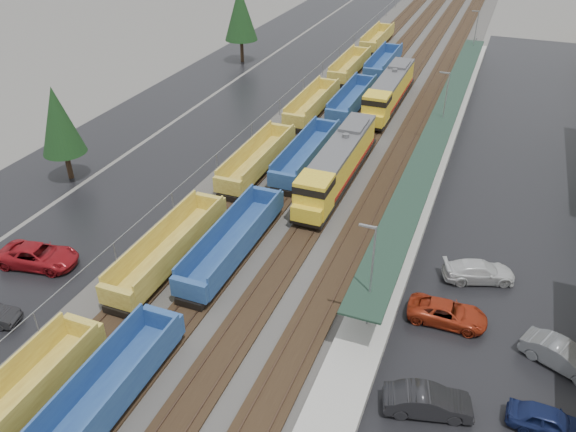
{
  "coord_description": "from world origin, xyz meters",
  "views": [
    {
      "loc": [
        14.57,
        -6.45,
        25.21
      ],
      "look_at": [
        0.93,
        28.18,
        2.0
      ],
      "focal_mm": 35.0,
      "sensor_mm": 36.0,
      "label": 1
    }
  ],
  "objects_px": {
    "locomotive_lead": "(337,165)",
    "well_string_blue": "(275,193)",
    "parked_car_east_a": "(428,402)",
    "parked_car_east_b": "(447,313)",
    "parked_car_east_c": "(479,271)",
    "locomotive_trail": "(389,92)",
    "well_string_yellow": "(258,160)",
    "parked_car_west_c": "(38,256)",
    "parked_car_east_d": "(549,421)",
    "parked_car_east_e": "(563,357)"
  },
  "relations": [
    {
      "from": "parked_car_west_c",
      "to": "parked_car_east_b",
      "type": "relative_size",
      "value": 1.15
    },
    {
      "from": "locomotive_trail",
      "to": "parked_car_east_a",
      "type": "xyz_separation_m",
      "value": [
        12.14,
        -43.46,
        -1.43
      ]
    },
    {
      "from": "well_string_blue",
      "to": "parked_car_east_a",
      "type": "relative_size",
      "value": 19.87
    },
    {
      "from": "locomotive_lead",
      "to": "parked_car_east_c",
      "type": "relative_size",
      "value": 3.6
    },
    {
      "from": "parked_car_east_a",
      "to": "parked_car_east_b",
      "type": "distance_m",
      "value": 7.65
    },
    {
      "from": "locomotive_lead",
      "to": "well_string_yellow",
      "type": "relative_size",
      "value": 0.17
    },
    {
      "from": "well_string_blue",
      "to": "parked_car_east_b",
      "type": "distance_m",
      "value": 18.82
    },
    {
      "from": "parked_car_west_c",
      "to": "parked_car_east_b",
      "type": "height_order",
      "value": "parked_car_west_c"
    },
    {
      "from": "locomotive_lead",
      "to": "parked_car_east_e",
      "type": "xyz_separation_m",
      "value": [
        18.95,
        -16.26,
        -1.44
      ]
    },
    {
      "from": "parked_car_east_a",
      "to": "parked_car_east_e",
      "type": "relative_size",
      "value": 1.01
    },
    {
      "from": "parked_car_east_c",
      "to": "parked_car_west_c",
      "type": "bearing_deg",
      "value": 88.21
    },
    {
      "from": "parked_car_east_a",
      "to": "parked_car_east_b",
      "type": "height_order",
      "value": "parked_car_east_a"
    },
    {
      "from": "locomotive_lead",
      "to": "well_string_blue",
      "type": "bearing_deg",
      "value": -128.2
    },
    {
      "from": "parked_car_east_d",
      "to": "locomotive_lead",
      "type": "bearing_deg",
      "value": 41.56
    },
    {
      "from": "well_string_yellow",
      "to": "well_string_blue",
      "type": "relative_size",
      "value": 1.15
    },
    {
      "from": "parked_car_east_a",
      "to": "parked_car_east_d",
      "type": "bearing_deg",
      "value": -94.46
    },
    {
      "from": "locomotive_lead",
      "to": "well_string_yellow",
      "type": "height_order",
      "value": "locomotive_lead"
    },
    {
      "from": "well_string_blue",
      "to": "parked_car_east_b",
      "type": "bearing_deg",
      "value": -31.12
    },
    {
      "from": "well_string_blue",
      "to": "parked_car_east_d",
      "type": "distance_m",
      "value": 27.56
    },
    {
      "from": "locomotive_trail",
      "to": "parked_car_east_d",
      "type": "bearing_deg",
      "value": -66.71
    },
    {
      "from": "well_string_yellow",
      "to": "parked_car_east_e",
      "type": "distance_m",
      "value": 31.6
    },
    {
      "from": "locomotive_lead",
      "to": "parked_car_east_a",
      "type": "xyz_separation_m",
      "value": [
        12.14,
        -22.46,
        -1.43
      ]
    },
    {
      "from": "parked_car_east_d",
      "to": "parked_car_east_e",
      "type": "relative_size",
      "value": 0.89
    },
    {
      "from": "well_string_blue",
      "to": "parked_car_east_d",
      "type": "xyz_separation_m",
      "value": [
        22.23,
        -16.28,
        -0.47
      ]
    },
    {
      "from": "parked_car_east_c",
      "to": "well_string_blue",
      "type": "bearing_deg",
      "value": 55.65
    },
    {
      "from": "locomotive_trail",
      "to": "well_string_yellow",
      "type": "distance_m",
      "value": 22.29
    },
    {
      "from": "parked_car_west_c",
      "to": "parked_car_east_d",
      "type": "relative_size",
      "value": 1.39
    },
    {
      "from": "locomotive_trail",
      "to": "well_string_blue",
      "type": "xyz_separation_m",
      "value": [
        -4.0,
        -26.08,
        -1.03
      ]
    },
    {
      "from": "locomotive_trail",
      "to": "parked_car_east_b",
      "type": "xyz_separation_m",
      "value": [
        12.11,
        -35.81,
        -1.51
      ]
    },
    {
      "from": "parked_car_east_a",
      "to": "parked_car_east_e",
      "type": "distance_m",
      "value": 9.21
    },
    {
      "from": "locomotive_lead",
      "to": "parked_car_east_e",
      "type": "relative_size",
      "value": 3.82
    },
    {
      "from": "locomotive_lead",
      "to": "parked_car_east_c",
      "type": "xyz_separation_m",
      "value": [
        13.59,
        -9.54,
        -1.49
      ]
    },
    {
      "from": "parked_car_east_e",
      "to": "parked_car_east_b",
      "type": "bearing_deg",
      "value": 102.24
    },
    {
      "from": "well_string_yellow",
      "to": "well_string_blue",
      "type": "distance_m",
      "value": 6.65
    },
    {
      "from": "parked_car_east_e",
      "to": "well_string_yellow",
      "type": "bearing_deg",
      "value": 82.79
    },
    {
      "from": "locomotive_trail",
      "to": "parked_car_east_c",
      "type": "bearing_deg",
      "value": -66.01
    },
    {
      "from": "locomotive_lead",
      "to": "parked_car_west_c",
      "type": "height_order",
      "value": "locomotive_lead"
    },
    {
      "from": "parked_car_east_e",
      "to": "parked_car_west_c",
      "type": "bearing_deg",
      "value": 119.64
    },
    {
      "from": "parked_car_east_d",
      "to": "parked_car_east_a",
      "type": "bearing_deg",
      "value": 101.29
    },
    {
      "from": "locomotive_lead",
      "to": "parked_car_west_c",
      "type": "xyz_separation_m",
      "value": [
        -16.89,
        -19.64,
        -1.41
      ]
    },
    {
      "from": "parked_car_west_c",
      "to": "parked_car_east_a",
      "type": "xyz_separation_m",
      "value": [
        29.02,
        -2.82,
        -0.03
      ]
    },
    {
      "from": "parked_car_west_c",
      "to": "parked_car_east_c",
      "type": "distance_m",
      "value": 32.11
    },
    {
      "from": "locomotive_lead",
      "to": "parked_car_east_d",
      "type": "bearing_deg",
      "value": -49.51
    },
    {
      "from": "well_string_blue",
      "to": "parked_car_west_c",
      "type": "relative_size",
      "value": 16.22
    },
    {
      "from": "well_string_yellow",
      "to": "parked_car_east_b",
      "type": "relative_size",
      "value": 21.56
    },
    {
      "from": "locomotive_trail",
      "to": "parked_car_west_c",
      "type": "height_order",
      "value": "locomotive_trail"
    },
    {
      "from": "locomotive_trail",
      "to": "parked_car_east_a",
      "type": "bearing_deg",
      "value": -74.4
    },
    {
      "from": "parked_car_east_a",
      "to": "parked_car_east_b",
      "type": "bearing_deg",
      "value": -14.49
    },
    {
      "from": "parked_car_west_c",
      "to": "parked_car_east_d",
      "type": "bearing_deg",
      "value": -102.67
    },
    {
      "from": "parked_car_east_b",
      "to": "parked_car_east_d",
      "type": "bearing_deg",
      "value": -137.81
    }
  ]
}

